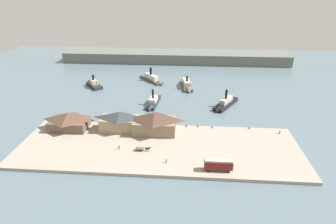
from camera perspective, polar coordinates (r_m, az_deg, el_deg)
name	(u,v)px	position (r m, az deg, el deg)	size (l,w,h in m)	color
ground_plane	(163,123)	(128.91, -0.94, -2.28)	(320.00, 320.00, 0.00)	slate
quay_promenade	(158,147)	(109.64, -1.98, -7.30)	(110.00, 36.00, 1.20)	#9E9384
seawall_edge	(163,126)	(125.50, -1.09, -2.83)	(110.00, 0.80, 1.00)	gray
ferry_shed_central_terminal	(69,120)	(127.76, -19.79, -1.64)	(16.38, 10.88, 7.47)	brown
ferry_shed_east_terminal	(120,121)	(120.51, -9.89, -1.80)	(16.70, 8.56, 8.54)	#998466
ferry_shed_west_terminal	(154,122)	(117.13, -2.80, -2.08)	(18.16, 11.12, 9.14)	#847056
street_tram	(218,164)	(96.69, 10.36, -10.55)	(9.52, 2.71, 4.19)	maroon
horse_cart	(142,149)	(106.45, -5.30, -7.53)	(5.92, 1.58, 1.87)	brown
pedestrian_near_west_shed	(280,132)	(126.54, 22.05, -3.83)	(0.43, 0.43, 1.75)	#6B5B4C
pedestrian_by_tram	(167,161)	(99.90, -0.31, -10.00)	(0.38, 0.38, 1.55)	#6B5B4C
pedestrian_at_waters_edge	(119,147)	(108.78, -10.06, -7.16)	(0.42, 0.42, 1.69)	#33384C
mooring_post_east	(198,126)	(123.49, 6.15, -2.88)	(0.44, 0.44, 0.90)	black
mooring_post_west	(186,126)	(123.14, 3.81, -2.87)	(0.44, 0.44, 0.90)	black
mooring_post_center_east	(212,127)	(123.38, 9.04, -3.09)	(0.44, 0.44, 0.90)	black
mooring_post_center_west	(249,128)	(126.18, 16.39, -3.19)	(0.44, 0.44, 0.90)	black
ferry_outer_harbor	(224,104)	(147.51, 11.52, 1.56)	(15.57, 21.13, 10.52)	black
ferry_moored_west	(152,103)	(146.95, -3.22, 1.83)	(6.51, 20.79, 9.78)	#23282D
ferry_moored_east	(187,86)	(171.33, 3.92, 5.40)	(8.27, 21.90, 9.15)	#514C47
ferry_approaching_east	(153,80)	(182.70, -3.02, 6.68)	(18.83, 21.08, 10.30)	#514C47
ferry_mid_harbor	(93,84)	(180.77, -15.14, 5.62)	(14.03, 15.49, 10.08)	#23282D
far_headland	(175,57)	(230.87, 1.53, 11.31)	(180.00, 24.00, 8.00)	#60665B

